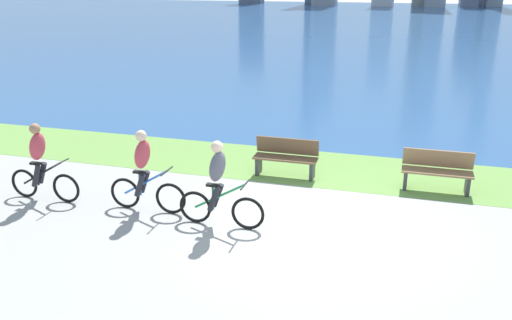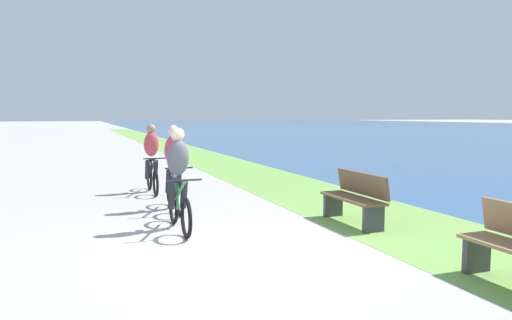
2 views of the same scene
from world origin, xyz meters
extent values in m
plane|color=#9E9E99|center=(0.00, 0.00, 0.00)|extent=(300.00, 300.00, 0.00)
cube|color=#6B9947|center=(0.00, 3.15, 0.00)|extent=(120.00, 2.61, 0.01)
torus|color=black|center=(-0.96, -0.53, 0.32)|extent=(0.64, 0.06, 0.64)
torus|color=black|center=(-2.01, -0.53, 0.32)|extent=(0.64, 0.06, 0.64)
cylinder|color=#268C4C|center=(-1.51, -0.53, 0.61)|extent=(1.02, 0.04, 0.61)
cylinder|color=#268C4C|center=(-1.64, -0.53, 0.56)|extent=(0.04, 0.04, 0.47)
cube|color=black|center=(-1.64, -0.53, 0.81)|extent=(0.24, 0.10, 0.05)
cylinder|color=black|center=(-1.01, -0.53, 0.89)|extent=(0.03, 0.52, 0.03)
ellipsoid|color=#595966|center=(-1.53, -0.53, 1.19)|extent=(0.40, 0.36, 0.65)
sphere|color=beige|center=(-1.53, -0.53, 1.57)|extent=(0.22, 0.22, 0.22)
cylinder|color=#26262D|center=(-1.59, -0.43, 0.57)|extent=(0.27, 0.11, 0.49)
cylinder|color=#26262D|center=(-1.59, -0.63, 0.57)|extent=(0.27, 0.11, 0.49)
torus|color=black|center=(-2.63, -0.29, 0.32)|extent=(0.65, 0.06, 0.65)
torus|color=black|center=(-3.64, -0.29, 0.32)|extent=(0.65, 0.06, 0.65)
cylinder|color=blue|center=(-3.16, -0.29, 0.61)|extent=(0.98, 0.04, 0.61)
cylinder|color=blue|center=(-3.29, -0.29, 0.56)|extent=(0.04, 0.04, 0.47)
cube|color=black|center=(-3.29, -0.29, 0.82)|extent=(0.24, 0.10, 0.05)
cylinder|color=black|center=(-2.68, -0.29, 0.90)|extent=(0.03, 0.52, 0.03)
ellipsoid|color=#BF3F4C|center=(-3.19, -0.29, 1.20)|extent=(0.40, 0.36, 0.65)
sphere|color=beige|center=(-3.19, -0.29, 1.58)|extent=(0.22, 0.22, 0.22)
cylinder|color=#26262D|center=(-3.24, -0.19, 0.58)|extent=(0.27, 0.11, 0.49)
cylinder|color=#26262D|center=(-3.24, -0.39, 0.58)|extent=(0.27, 0.11, 0.49)
torus|color=black|center=(-4.96, -0.39, 0.32)|extent=(0.63, 0.06, 0.63)
torus|color=black|center=(-5.99, -0.39, 0.32)|extent=(0.63, 0.06, 0.63)
cylinder|color=black|center=(-5.50, -0.39, 0.60)|extent=(1.00, 0.04, 0.60)
cylinder|color=black|center=(-5.63, -0.39, 0.55)|extent=(0.04, 0.04, 0.47)
cube|color=black|center=(-5.63, -0.39, 0.80)|extent=(0.24, 0.10, 0.05)
cylinder|color=black|center=(-5.01, -0.39, 0.88)|extent=(0.03, 0.52, 0.03)
ellipsoid|color=#BF3F4C|center=(-5.53, -0.39, 1.18)|extent=(0.40, 0.36, 0.65)
sphere|color=#A57A59|center=(-5.53, -0.39, 1.56)|extent=(0.22, 0.22, 0.22)
cylinder|color=#26262D|center=(-5.58, -0.29, 0.56)|extent=(0.27, 0.11, 0.49)
cylinder|color=#26262D|center=(-5.58, -0.49, 0.56)|extent=(0.27, 0.11, 0.49)
cube|color=#38383D|center=(1.83, 2.40, 0.23)|extent=(0.08, 0.37, 0.45)
cube|color=brown|center=(-0.92, 2.37, 0.45)|extent=(1.50, 0.45, 0.04)
cube|color=brown|center=(-0.92, 2.57, 0.70)|extent=(1.50, 0.11, 0.40)
cube|color=#38383D|center=(-0.27, 2.37, 0.23)|extent=(0.08, 0.37, 0.45)
cube|color=#38383D|center=(-1.57, 2.37, 0.23)|extent=(0.08, 0.37, 0.45)
camera|label=1|loc=(1.66, -9.05, 4.48)|focal=36.98mm
camera|label=2|loc=(6.14, -2.03, 1.89)|focal=33.49mm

